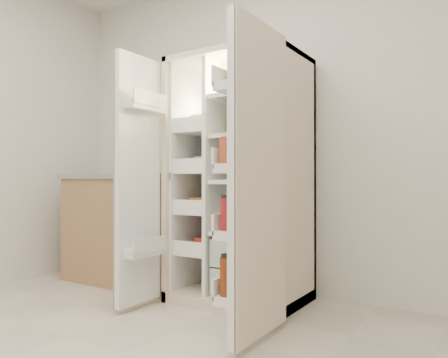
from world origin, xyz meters
The scene contains 5 objects.
wall_back centered at (0.00, 2.00, 1.35)m, with size 4.00×0.02×2.70m, color silver.
refrigerator centered at (0.01, 1.65, 0.74)m, with size 0.92×0.70×1.80m.
freezer_door centered at (-0.50, 1.05, 0.89)m, with size 0.15×0.40×1.72m.
fridge_door centered at (0.48, 0.96, 0.87)m, with size 0.17×0.58×1.72m.
kitchen_counter centered at (-1.06, 1.62, 0.48)m, with size 1.31×0.70×0.95m.
Camera 1 is at (1.60, -1.11, 0.88)m, focal length 34.00 mm.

